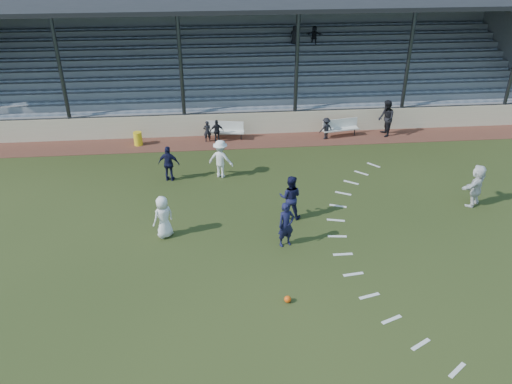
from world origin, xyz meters
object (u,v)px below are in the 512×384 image
(trash_bin, at_px, (138,139))
(player_navy_lead, at_px, (286,225))
(bench_right, at_px, (340,126))
(football, at_px, (288,299))
(player_white_lead, at_px, (163,217))
(official, at_px, (386,118))
(bench_left, at_px, (225,129))

(trash_bin, height_order, player_navy_lead, player_navy_lead)
(player_navy_lead, bearing_deg, bench_right, 46.24)
(bench_right, xyz_separation_m, football, (-4.82, -13.02, -0.47))
(football, relative_size, player_navy_lead, 0.13)
(player_white_lead, height_order, player_navy_lead, player_navy_lead)
(bench_right, distance_m, official, 2.48)
(player_white_lead, bearing_deg, trash_bin, -113.30)
(bench_left, xyz_separation_m, football, (1.39, -13.25, -0.47))
(player_navy_lead, bearing_deg, player_white_lead, 147.56)
(bench_left, height_order, bench_right, same)
(bench_right, bearing_deg, player_white_lead, -145.28)
(bench_left, xyz_separation_m, official, (8.65, -0.39, 0.42))
(player_navy_lead, relative_size, official, 0.87)
(bench_left, bearing_deg, bench_right, 8.65)
(football, bearing_deg, bench_right, 69.69)
(bench_left, bearing_deg, player_white_lead, -95.16)
(official, bearing_deg, bench_right, -92.92)
(football, xyz_separation_m, player_navy_lead, (0.38, 3.07, 0.75))
(trash_bin, height_order, football, trash_bin)
(bench_left, relative_size, bench_right, 1.00)
(bench_left, relative_size, trash_bin, 2.89)
(player_white_lead, bearing_deg, bench_left, -141.73)
(bench_right, relative_size, player_navy_lead, 1.19)
(trash_bin, height_order, player_white_lead, player_white_lead)
(player_white_lead, height_order, official, official)
(bench_left, bearing_deg, football, -73.24)
(bench_right, height_order, player_navy_lead, player_navy_lead)
(trash_bin, xyz_separation_m, official, (13.21, 0.05, 0.63))
(bench_right, relative_size, football, 9.30)
(trash_bin, xyz_separation_m, player_white_lead, (1.94, -8.74, 0.45))
(player_navy_lead, height_order, official, official)
(official, bearing_deg, bench_left, -91.77)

